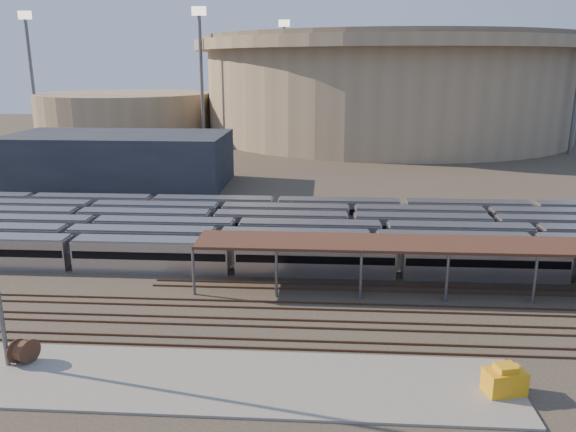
{
  "coord_description": "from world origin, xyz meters",
  "views": [
    {
      "loc": [
        5.25,
        -52.1,
        23.21
      ],
      "look_at": [
        1.06,
        12.0,
        5.71
      ],
      "focal_mm": 35.0,
      "sensor_mm": 36.0,
      "label": 1
    }
  ],
  "objects": [
    {
      "name": "ground",
      "position": [
        0.0,
        0.0,
        0.0
      ],
      "size": [
        420.0,
        420.0,
        0.0
      ],
      "primitive_type": "plane",
      "color": "#383026",
      "rests_on": "ground"
    },
    {
      "name": "apron",
      "position": [
        -5.0,
        -15.0,
        0.1
      ],
      "size": [
        50.0,
        9.0,
        0.2
      ],
      "primitive_type": "cube",
      "color": "gray",
      "rests_on": "ground"
    },
    {
      "name": "subway_trains",
      "position": [
        -3.48,
        18.5,
        1.8
      ],
      "size": [
        131.11,
        23.9,
        3.6
      ],
      "color": "silver",
      "rests_on": "ground"
    },
    {
      "name": "inspection_shed",
      "position": [
        22.0,
        4.0,
        4.98
      ],
      "size": [
        60.3,
        6.0,
        5.3
      ],
      "color": "#5C5C61",
      "rests_on": "ground"
    },
    {
      "name": "empty_tracks",
      "position": [
        0.0,
        -5.0,
        0.09
      ],
      "size": [
        170.0,
        9.62,
        0.18
      ],
      "color": "#4C3323",
      "rests_on": "ground"
    },
    {
      "name": "stadium",
      "position": [
        25.0,
        140.0,
        16.47
      ],
      "size": [
        124.0,
        124.0,
        32.5
      ],
      "color": "gray",
      "rests_on": "ground"
    },
    {
      "name": "secondary_arena",
      "position": [
        -60.0,
        130.0,
        7.0
      ],
      "size": [
        56.0,
        56.0,
        14.0
      ],
      "primitive_type": "cylinder",
      "color": "gray",
      "rests_on": "ground"
    },
    {
      "name": "service_building",
      "position": [
        -35.0,
        55.0,
        5.0
      ],
      "size": [
        42.0,
        20.0,
        10.0
      ],
      "primitive_type": "cube",
      "color": "#1E232D",
      "rests_on": "ground"
    },
    {
      "name": "floodlight_0",
      "position": [
        -30.0,
        110.0,
        20.65
      ],
      "size": [
        4.0,
        1.0,
        38.4
      ],
      "color": "#5C5C61",
      "rests_on": "ground"
    },
    {
      "name": "floodlight_1",
      "position": [
        -85.0,
        120.0,
        20.65
      ],
      "size": [
        4.0,
        1.0,
        38.4
      ],
      "color": "#5C5C61",
      "rests_on": "ground"
    },
    {
      "name": "floodlight_3",
      "position": [
        -10.0,
        160.0,
        20.65
      ],
      "size": [
        4.0,
        1.0,
        38.4
      ],
      "color": "#5C5C61",
      "rests_on": "ground"
    },
    {
      "name": "cable_reel_east",
      "position": [
        -18.29,
        -13.47,
        1.18
      ],
      "size": [
        1.75,
        2.23,
        1.96
      ],
      "primitive_type": "cylinder",
      "rotation": [
        0.0,
        1.57,
        -0.39
      ],
      "color": "#4F2E1F",
      "rests_on": "apron"
    },
    {
      "name": "yellow_equipment",
      "position": [
        18.5,
        -15.3,
        1.08
      ],
      "size": [
        3.16,
        2.39,
        1.76
      ],
      "primitive_type": "cube",
      "rotation": [
        0.0,
        0.0,
        0.25
      ],
      "color": "orange",
      "rests_on": "apron"
    }
  ]
}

